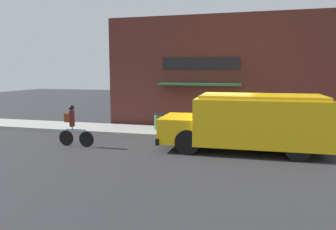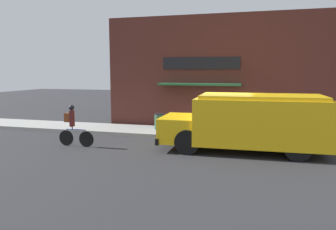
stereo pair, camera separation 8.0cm
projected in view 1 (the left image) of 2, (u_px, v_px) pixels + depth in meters
The scene contains 6 objects.
ground_plane at pixel (221, 142), 14.00m from camera, with size 70.00×70.00×0.00m, color #2B2B2D.
sidewalk at pixel (224, 135), 15.10m from camera, with size 28.00×2.32×0.16m.
storefront at pixel (227, 73), 16.23m from camera, with size 12.76×0.93×5.80m.
school_bus at pixel (250, 121), 12.20m from camera, with size 6.15×2.91×2.14m.
cyclist at pixel (73, 126), 13.07m from camera, with size 1.54×0.22×1.67m.
trash_bin at pixel (159, 121), 16.09m from camera, with size 0.49×0.49×0.77m.
Camera 1 is at (1.47, -13.84, 2.99)m, focal length 35.00 mm.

